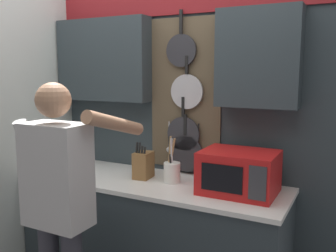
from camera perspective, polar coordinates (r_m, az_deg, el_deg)
The scene contains 7 objects.
base_cabinet_counter at distance 2.85m, azimuth -2.72°, elevation -17.09°, with size 1.94×0.63×0.91m.
back_wall_unit at distance 2.84m, azimuth -0.20°, elevation 4.63°, with size 2.51×0.20×2.55m.
side_wall at distance 2.95m, azimuth -23.80°, elevation -0.20°, with size 0.04×1.60×2.55m.
microwave at distance 2.43m, azimuth 10.76°, elevation -6.92°, with size 0.47×0.37×0.27m.
knife_block at distance 2.72m, azimuth -3.79°, elevation -5.92°, with size 0.12×0.16×0.27m.
utensil_crock at distance 2.61m, azimuth 0.59°, elevation -6.79°, with size 0.12×0.12×0.33m.
person at distance 2.29m, azimuth -16.26°, elevation -10.26°, with size 0.54×0.63×1.62m.
Camera 1 is at (1.30, -2.22, 1.69)m, focal length 40.00 mm.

